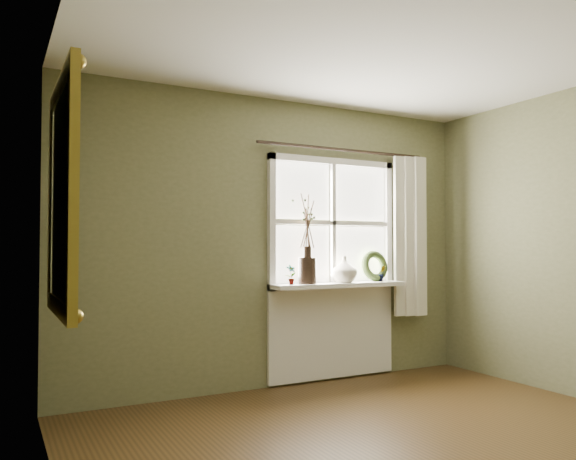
# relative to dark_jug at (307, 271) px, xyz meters

# --- Properties ---
(ceiling) EXTENTS (4.50, 4.50, 0.00)m
(ceiling) POSITION_rel_dark_jug_xyz_m (-0.21, -2.12, 1.56)
(ceiling) COLOR silver
(ceiling) RESTS_ON ground
(wall_back) EXTENTS (4.00, 0.10, 2.60)m
(wall_back) POSITION_rel_dark_jug_xyz_m (-0.21, 0.18, 0.26)
(wall_back) COLOR #676945
(wall_back) RESTS_ON ground
(wall_left) EXTENTS (0.10, 4.50, 2.60)m
(wall_left) POSITION_rel_dark_jug_xyz_m (-2.26, -2.12, 0.26)
(wall_left) COLOR #676945
(wall_left) RESTS_ON ground
(window_frame) EXTENTS (1.36, 0.06, 1.24)m
(window_frame) POSITION_rel_dark_jug_xyz_m (0.34, 0.11, 0.44)
(window_frame) COLOR white
(window_frame) RESTS_ON wall_back
(window_sill) EXTENTS (1.36, 0.26, 0.04)m
(window_sill) POSITION_rel_dark_jug_xyz_m (0.34, 0.00, -0.14)
(window_sill) COLOR white
(window_sill) RESTS_ON wall_back
(window_apron) EXTENTS (1.36, 0.04, 0.88)m
(window_apron) POSITION_rel_dark_jug_xyz_m (0.34, 0.11, -0.58)
(window_apron) COLOR white
(window_apron) RESTS_ON ground
(dark_jug) EXTENTS (0.18, 0.18, 0.24)m
(dark_jug) POSITION_rel_dark_jug_xyz_m (0.00, 0.00, 0.00)
(dark_jug) COLOR black
(dark_jug) RESTS_ON window_sill
(cream_vase) EXTENTS (0.26, 0.26, 0.25)m
(cream_vase) POSITION_rel_dark_jug_xyz_m (0.40, 0.00, 0.00)
(cream_vase) COLOR beige
(cream_vase) RESTS_ON window_sill
(wreath) EXTENTS (0.31, 0.16, 0.31)m
(wreath) POSITION_rel_dark_jug_xyz_m (0.78, 0.04, -0.00)
(wreath) COLOR #33451E
(wreath) RESTS_ON window_sill
(potted_plant_left) EXTENTS (0.10, 0.07, 0.18)m
(potted_plant_left) POSITION_rel_dark_jug_xyz_m (-0.17, 0.00, -0.03)
(potted_plant_left) COLOR #33451E
(potted_plant_left) RESTS_ON window_sill
(potted_plant_right) EXTENTS (0.10, 0.09, 0.16)m
(potted_plant_right) POSITION_rel_dark_jug_xyz_m (0.83, 0.00, -0.04)
(potted_plant_right) COLOR #33451E
(potted_plant_right) RESTS_ON window_sill
(curtain) EXTENTS (0.36, 0.12, 1.59)m
(curtain) POSITION_rel_dark_jug_xyz_m (1.18, 0.01, 0.33)
(curtain) COLOR beige
(curtain) RESTS_ON wall_back
(curtain_rod) EXTENTS (1.84, 0.03, 0.03)m
(curtain_rod) POSITION_rel_dark_jug_xyz_m (0.44, 0.05, 1.14)
(curtain_rod) COLOR black
(curtain_rod) RESTS_ON wall_back
(gilt_mirror) EXTENTS (0.10, 1.16, 1.39)m
(gilt_mirror) POSITION_rel_dark_jug_xyz_m (-2.18, -0.90, 0.51)
(gilt_mirror) COLOR white
(gilt_mirror) RESTS_ON wall_left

